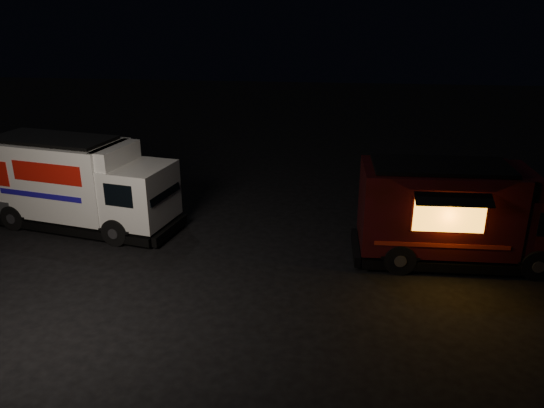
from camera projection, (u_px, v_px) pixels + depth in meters
The scene contains 3 objects.
ground at pixel (206, 277), 15.18m from camera, with size 80.00×80.00×0.00m, color black.
white_truck at pixel (80, 184), 18.11m from camera, with size 6.86×2.34×3.11m, color silver, non-canonical shape.
red_truck at pixel (465, 214), 15.66m from camera, with size 6.48×2.38×3.02m, color #390A11, non-canonical shape.
Camera 1 is at (3.42, -13.14, 7.35)m, focal length 35.00 mm.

